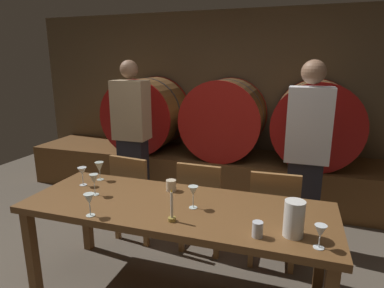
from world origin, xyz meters
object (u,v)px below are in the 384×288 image
Objects in this scene: dining_table at (176,214)px; pitcher at (294,219)px; chair_left at (136,193)px; chair_center at (202,202)px; wine_glass_far_left at (82,172)px; wine_glass_right at (193,192)px; chair_right at (274,213)px; guest_right at (306,157)px; wine_barrel_left at (147,114)px; wine_glass_left at (99,167)px; wine_glass_center_left at (94,180)px; cup_right at (257,229)px; wine_glass_far_right at (320,232)px; wine_barrel_center at (225,118)px; cup_left at (171,185)px; guest_left at (132,139)px; wine_glass_center_right at (89,200)px; candle_center at (172,212)px; wine_barrel_right at (316,123)px.

pitcher reaches higher than dining_table.
chair_left is 1.00× the size of chair_center.
wine_glass_far_left is 0.96× the size of wine_glass_right.
chair_right is 0.61m from guest_right.
guest_right reaches higher than wine_barrel_left.
pitcher is 1.68m from wine_glass_left.
wine_glass_right is at bearing -16.65° from wine_glass_left.
cup_right is (1.27, -0.24, -0.07)m from wine_glass_center_left.
chair_center is 4.02× the size of pitcher.
guest_right is at bearing -124.63° from chair_right.
wine_barrel_left is 3.19m from wine_glass_far_right.
wine_barrel_center reaches higher than wine_glass_right.
pitcher is 2.47× the size of cup_left.
cup_left is at bearing -90.82° from wine_barrel_center.
dining_table is at bearing 156.67° from cup_right.
cup_right is (0.61, -0.92, 0.31)m from chair_center.
cup_right is at bearing -27.99° from wine_glass_right.
guest_left reaches higher than wine_glass_left.
wine_glass_center_right is (0.39, -0.45, -0.00)m from wine_glass_far_left.
pitcher reaches higher than chair_right.
wine_glass_far_left is (-0.87, -0.54, 0.38)m from chair_center.
wine_glass_center_right reaches higher than chair_left.
wine_barrel_center reaches higher than wine_glass_left.
wine_glass_center_right is at bearing -61.69° from wine_glass_left.
dining_table is 2.52× the size of chair_center.
chair_right is 0.50× the size of guest_left.
chair_left is at bearing 144.38° from cup_right.
pitcher is (0.80, -0.84, 0.37)m from chair_center.
dining_table is at bearing -7.63° from wine_glass_far_left.
wine_glass_right is (1.09, -1.15, -0.04)m from guest_left.
chair_left is 5.45× the size of wine_glass_right.
wine_barrel_center is at bearing 107.06° from cup_right.
chair_center is 0.65m from chair_right.
cup_right is (1.82, -2.33, -0.24)m from wine_barrel_left.
chair_center is 1.10m from wine_glass_far_left.
pitcher is at bearing -14.57° from wine_glass_right.
wine_glass_far_right is (0.14, -0.09, -0.01)m from pitcher.
candle_center is at bearing -85.85° from wine_barrel_center.
wine_barrel_center is at bearing -45.78° from guest_right.
wine_glass_center_right is at bearing 38.34° from chair_right.
chair_left is at bearing 142.27° from cup_left.
guest_right is 10.95× the size of wine_glass_right.
chair_center is at bearing -85.62° from wine_barrel_center.
candle_center is 1.63× the size of wine_glass_far_right.
wine_barrel_right is 2.16m from cup_left.
wine_glass_far_left is 1.86m from wine_glass_far_right.
chair_left is 0.76m from cup_left.
guest_left reaches higher than wine_barrel_right.
guest_left is 11.38× the size of wine_glass_far_left.
pitcher is 1.30m from wine_glass_center_right.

